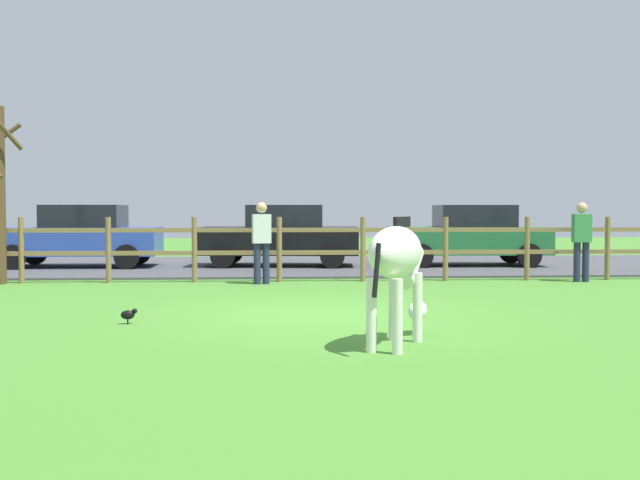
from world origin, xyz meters
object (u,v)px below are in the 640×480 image
at_px(parked_car_green, 469,235).
at_px(parked_car_black, 281,235).
at_px(crow_on_grass, 129,314).
at_px(zebra, 398,261).
at_px(visitor_left_of_tree, 582,238).
at_px(visitor_right_of_tree, 262,239).
at_px(parked_car_blue, 80,235).

distance_m(parked_car_green, parked_car_black, 4.86).
bearing_deg(parked_car_green, crow_on_grass, -125.99).
height_order(zebra, crow_on_grass, zebra).
height_order(parked_car_black, visitor_left_of_tree, visitor_left_of_tree).
bearing_deg(crow_on_grass, parked_car_green, 54.01).
bearing_deg(zebra, crow_on_grass, 150.66).
height_order(zebra, visitor_right_of_tree, visitor_right_of_tree).
xyz_separation_m(visitor_left_of_tree, visitor_right_of_tree, (-6.58, -0.07, 0.00)).
bearing_deg(zebra, visitor_left_of_tree, 55.35).
bearing_deg(parked_car_black, crow_on_grass, -102.25).
height_order(crow_on_grass, visitor_left_of_tree, visitor_left_of_tree).
distance_m(parked_car_blue, visitor_left_of_tree, 11.98).
bearing_deg(visitor_right_of_tree, crow_on_grass, -107.23).
xyz_separation_m(parked_car_blue, visitor_left_of_tree, (11.20, -4.27, 0.06)).
xyz_separation_m(parked_car_green, parked_car_blue, (-9.92, 0.10, 0.00)).
relative_size(crow_on_grass, visitor_right_of_tree, 0.13).
bearing_deg(parked_car_black, visitor_left_of_tree, -34.95).
relative_size(parked_car_green, parked_car_black, 0.98).
bearing_deg(parked_car_blue, visitor_right_of_tree, -43.29).
bearing_deg(parked_car_green, zebra, -108.13).
height_order(parked_car_green, parked_car_blue, same).
bearing_deg(zebra, visitor_right_of_tree, 102.35).
height_order(crow_on_grass, visitor_right_of_tree, visitor_right_of_tree).
bearing_deg(visitor_right_of_tree, parked_car_blue, 136.71).
distance_m(parked_car_blue, visitor_right_of_tree, 6.34).
relative_size(zebra, parked_car_black, 0.44).
relative_size(parked_car_blue, parked_car_black, 0.97).
bearing_deg(parked_car_green, visitor_right_of_tree, -141.39).
distance_m(parked_car_black, visitor_right_of_tree, 4.38).
bearing_deg(parked_car_black, zebra, -84.44).
bearing_deg(parked_car_green, parked_car_black, 178.60).
bearing_deg(parked_car_black, visitor_right_of_tree, -95.87).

